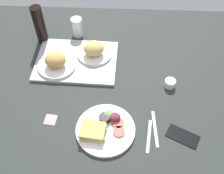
# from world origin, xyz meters

# --- Properties ---
(ground_plane) EXTENTS (1.90, 1.50, 0.03)m
(ground_plane) POSITION_xyz_m (0.00, 0.00, -0.01)
(ground_plane) COLOR #282D2B
(serving_tray) EXTENTS (0.46, 0.34, 0.02)m
(serving_tray) POSITION_xyz_m (-0.19, 0.23, 0.01)
(serving_tray) COLOR #9EA0A3
(serving_tray) RESTS_ON ground_plane
(bread_plate_near) EXTENTS (0.21, 0.21, 0.09)m
(bread_plate_near) POSITION_xyz_m (-0.29, 0.18, 0.05)
(bread_plate_near) COLOR white
(bread_plate_near) RESTS_ON serving_tray
(bread_plate_far) EXTENTS (0.20, 0.20, 0.09)m
(bread_plate_far) POSITION_xyz_m (-0.09, 0.28, 0.05)
(bread_plate_far) COLOR white
(bread_plate_far) RESTS_ON serving_tray
(plate_with_salad) EXTENTS (0.27, 0.27, 0.05)m
(plate_with_salad) POSITION_xyz_m (-0.01, -0.19, 0.02)
(plate_with_salad) COLOR white
(plate_with_salad) RESTS_ON ground_plane
(drinking_glass) EXTENTS (0.07, 0.07, 0.12)m
(drinking_glass) POSITION_xyz_m (-0.21, 0.47, 0.06)
(drinking_glass) COLOR silver
(drinking_glass) RESTS_ON ground_plane
(soda_bottle) EXTENTS (0.06, 0.06, 0.23)m
(soda_bottle) POSITION_xyz_m (-0.41, 0.41, 0.12)
(soda_bottle) COLOR black
(soda_bottle) RESTS_ON ground_plane
(espresso_cup) EXTENTS (0.06, 0.06, 0.04)m
(espresso_cup) POSITION_xyz_m (0.32, 0.08, 0.02)
(espresso_cup) COLOR silver
(espresso_cup) RESTS_ON ground_plane
(fork) EXTENTS (0.04, 0.17, 0.01)m
(fork) POSITION_xyz_m (0.20, -0.22, 0.00)
(fork) COLOR #B7B7BC
(fork) RESTS_ON ground_plane
(knife) EXTENTS (0.03, 0.19, 0.01)m
(knife) POSITION_xyz_m (0.23, -0.18, 0.00)
(knife) COLOR #B7B7BC
(knife) RESTS_ON ground_plane
(cell_phone) EXTENTS (0.16, 0.13, 0.01)m
(cell_phone) POSITION_xyz_m (0.35, -0.21, 0.00)
(cell_phone) COLOR black
(cell_phone) RESTS_ON ground_plane
(sticky_note) EXTENTS (0.06, 0.06, 0.00)m
(sticky_note) POSITION_xyz_m (-0.27, -0.15, 0.00)
(sticky_note) COLOR pink
(sticky_note) RESTS_ON ground_plane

